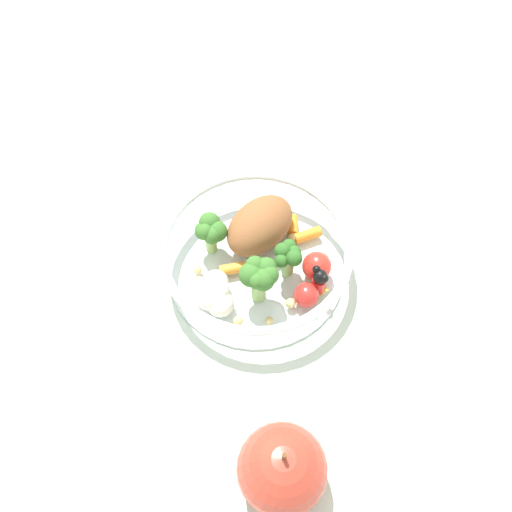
# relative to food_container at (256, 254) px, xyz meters

# --- Properties ---
(ground_plane) EXTENTS (2.40, 2.40, 0.00)m
(ground_plane) POSITION_rel_food_container_xyz_m (-0.01, 0.01, -0.03)
(ground_plane) COLOR silver
(food_container) EXTENTS (0.21, 0.21, 0.07)m
(food_container) POSITION_rel_food_container_xyz_m (0.00, 0.00, 0.00)
(food_container) COLOR white
(food_container) RESTS_ON ground_plane
(loose_apple) EXTENTS (0.08, 0.08, 0.09)m
(loose_apple) POSITION_rel_food_container_xyz_m (0.20, -0.10, 0.01)
(loose_apple) COLOR #BC3828
(loose_apple) RESTS_ON ground_plane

